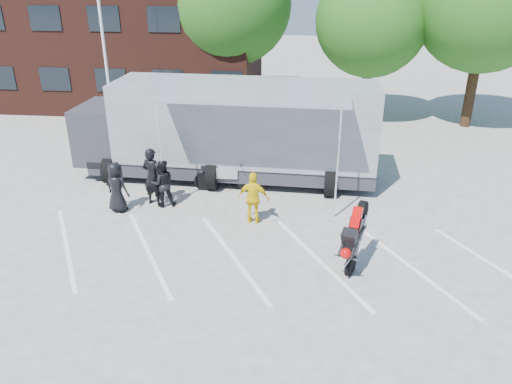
% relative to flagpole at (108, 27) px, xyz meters
% --- Properties ---
extents(ground, '(100.00, 100.00, 0.00)m').
position_rel_flagpole_xyz_m(ground, '(6.24, -10.00, -5.05)').
color(ground, '#ACACA6').
rests_on(ground, ground).
extents(parking_bay_lines, '(18.09, 13.33, 0.01)m').
position_rel_flagpole_xyz_m(parking_bay_lines, '(6.24, -9.00, -5.05)').
color(parking_bay_lines, white).
rests_on(parking_bay_lines, ground).
extents(office_building, '(18.00, 8.00, 7.00)m').
position_rel_flagpole_xyz_m(office_building, '(-3.76, 8.00, -1.55)').
color(office_building, '#3F1C14').
rests_on(office_building, ground).
extents(flagpole, '(1.61, 0.12, 8.00)m').
position_rel_flagpole_xyz_m(flagpole, '(0.00, 0.00, 0.00)').
color(flagpole, white).
rests_on(flagpole, ground).
extents(tree_left, '(6.12, 6.12, 8.64)m').
position_rel_flagpole_xyz_m(tree_left, '(4.24, 6.00, 0.51)').
color(tree_left, '#382314').
rests_on(tree_left, ground).
extents(tree_mid, '(5.44, 5.44, 7.68)m').
position_rel_flagpole_xyz_m(tree_mid, '(11.24, 5.00, -0.11)').
color(tree_mid, '#382314').
rests_on(tree_mid, ground).
extents(tree_right, '(6.46, 6.46, 9.12)m').
position_rel_flagpole_xyz_m(tree_right, '(16.24, 4.50, 0.82)').
color(tree_right, '#382314').
rests_on(tree_right, ground).
extents(transporter_truck, '(11.59, 5.90, 3.63)m').
position_rel_flagpole_xyz_m(transporter_truck, '(5.63, -3.44, -5.05)').
color(transporter_truck, '#92949A').
rests_on(transporter_truck, ground).
extents(parked_motorcycle, '(2.28, 0.81, 1.19)m').
position_rel_flagpole_xyz_m(parked_motorcycle, '(5.54, -4.63, -5.05)').
color(parked_motorcycle, '#B0B1B5').
rests_on(parked_motorcycle, ground).
extents(stunt_bike_rider, '(1.35, 1.86, 1.99)m').
position_rel_flagpole_xyz_m(stunt_bike_rider, '(9.85, -8.93, -5.05)').
color(stunt_bike_rider, black).
rests_on(stunt_bike_rider, ground).
extents(spectator_leather_a, '(0.95, 0.78, 1.68)m').
position_rel_flagpole_xyz_m(spectator_leather_a, '(2.33, -6.59, -4.21)').
color(spectator_leather_a, black).
rests_on(spectator_leather_a, ground).
extents(spectator_leather_b, '(0.83, 0.66, 1.98)m').
position_rel_flagpole_xyz_m(spectator_leather_b, '(3.34, -5.97, -4.07)').
color(spectator_leather_b, black).
rests_on(spectator_leather_b, ground).
extents(spectator_leather_c, '(0.94, 0.84, 1.61)m').
position_rel_flagpole_xyz_m(spectator_leather_c, '(3.70, -6.07, -4.25)').
color(spectator_leather_c, black).
rests_on(spectator_leather_c, ground).
extents(spectator_hivis, '(1.03, 0.54, 1.67)m').
position_rel_flagpole_xyz_m(spectator_hivis, '(6.81, -6.96, -4.22)').
color(spectator_hivis, yellow).
rests_on(spectator_hivis, ground).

